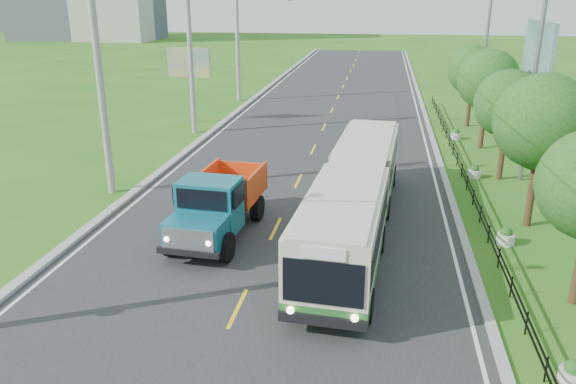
% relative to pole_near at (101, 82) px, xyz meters
% --- Properties ---
extents(ground, '(240.00, 240.00, 0.00)m').
position_rel_pole_near_xyz_m(ground, '(8.26, -9.00, -5.09)').
color(ground, '#276818').
rests_on(ground, ground).
extents(road, '(14.00, 120.00, 0.02)m').
position_rel_pole_near_xyz_m(road, '(8.26, 11.00, -5.08)').
color(road, '#28282B').
rests_on(road, ground).
extents(curb_left, '(0.40, 120.00, 0.15)m').
position_rel_pole_near_xyz_m(curb_left, '(1.06, 11.00, -5.02)').
color(curb_left, '#9E9E99').
rests_on(curb_left, ground).
extents(curb_right, '(0.30, 120.00, 0.10)m').
position_rel_pole_near_xyz_m(curb_right, '(15.41, 11.00, -5.04)').
color(curb_right, '#9E9E99').
rests_on(curb_right, ground).
extents(edge_line_left, '(0.12, 120.00, 0.00)m').
position_rel_pole_near_xyz_m(edge_line_left, '(1.61, 11.00, -5.07)').
color(edge_line_left, silver).
rests_on(edge_line_left, road).
extents(edge_line_right, '(0.12, 120.00, 0.00)m').
position_rel_pole_near_xyz_m(edge_line_right, '(14.91, 11.00, -5.07)').
color(edge_line_right, silver).
rests_on(edge_line_right, road).
extents(centre_dash, '(0.12, 2.20, 0.00)m').
position_rel_pole_near_xyz_m(centre_dash, '(8.26, -9.00, -5.07)').
color(centre_dash, yellow).
rests_on(centre_dash, road).
extents(railing_right, '(0.04, 40.00, 0.60)m').
position_rel_pole_near_xyz_m(railing_right, '(16.26, 5.00, -4.79)').
color(railing_right, black).
rests_on(railing_right, ground).
extents(pole_near, '(3.51, 0.32, 10.00)m').
position_rel_pole_near_xyz_m(pole_near, '(0.00, 0.00, 0.00)').
color(pole_near, gray).
rests_on(pole_near, ground).
extents(pole_mid, '(3.51, 0.32, 10.00)m').
position_rel_pole_near_xyz_m(pole_mid, '(0.00, 12.00, 0.00)').
color(pole_mid, gray).
rests_on(pole_mid, ground).
extents(pole_far, '(3.51, 0.32, 10.00)m').
position_rel_pole_near_xyz_m(pole_far, '(0.00, 24.00, 0.00)').
color(pole_far, gray).
rests_on(pole_far, ground).
extents(tree_third, '(3.60, 3.62, 6.00)m').
position_rel_pole_near_xyz_m(tree_third, '(18.12, -0.86, -1.11)').
color(tree_third, '#382314').
rests_on(tree_third, ground).
extents(tree_fourth, '(3.24, 3.31, 5.40)m').
position_rel_pole_near_xyz_m(tree_fourth, '(18.12, 5.14, -1.51)').
color(tree_fourth, '#382314').
rests_on(tree_fourth, ground).
extents(tree_fifth, '(3.48, 3.52, 5.80)m').
position_rel_pole_near_xyz_m(tree_fifth, '(18.12, 11.14, -1.24)').
color(tree_fifth, '#382314').
rests_on(tree_fifth, ground).
extents(tree_back, '(3.30, 3.36, 5.50)m').
position_rel_pole_near_xyz_m(tree_back, '(18.12, 17.14, -1.44)').
color(tree_back, '#382314').
rests_on(tree_back, ground).
extents(streetlight_mid, '(3.02, 0.20, 9.07)m').
position_rel_pole_near_xyz_m(streetlight_mid, '(18.90, 5.00, -0.19)').
color(streetlight_mid, slate).
rests_on(streetlight_mid, ground).
extents(streetlight_far, '(3.02, 0.20, 9.07)m').
position_rel_pole_near_xyz_m(streetlight_far, '(18.90, 19.00, -0.19)').
color(streetlight_far, slate).
rests_on(streetlight_far, ground).
extents(planter_front, '(0.64, 0.64, 0.67)m').
position_rel_pole_near_xyz_m(planter_front, '(16.86, -11.00, -4.81)').
color(planter_front, silver).
rests_on(planter_front, ground).
extents(planter_near, '(0.64, 0.64, 0.67)m').
position_rel_pole_near_xyz_m(planter_near, '(16.86, -3.00, -4.81)').
color(planter_near, silver).
rests_on(planter_near, ground).
extents(planter_mid, '(0.64, 0.64, 0.67)m').
position_rel_pole_near_xyz_m(planter_mid, '(16.86, 5.00, -4.81)').
color(planter_mid, silver).
rests_on(planter_mid, ground).
extents(planter_far, '(0.64, 0.64, 0.67)m').
position_rel_pole_near_xyz_m(planter_far, '(16.86, 13.00, -4.81)').
color(planter_far, silver).
rests_on(planter_far, ground).
extents(billboard_left, '(3.00, 0.20, 5.20)m').
position_rel_pole_near_xyz_m(billboard_left, '(-1.24, 15.00, -1.23)').
color(billboard_left, slate).
rests_on(billboard_left, ground).
extents(billboard_right, '(0.24, 6.00, 7.30)m').
position_rel_pole_near_xyz_m(billboard_right, '(20.56, 11.00, 0.25)').
color(billboard_right, slate).
rests_on(billboard_right, ground).
extents(bus, '(3.27, 14.70, 2.82)m').
position_rel_pole_near_xyz_m(bus, '(11.33, -2.99, -3.40)').
color(bus, '#29672B').
rests_on(bus, ground).
extents(dump_truck, '(2.65, 6.04, 2.48)m').
position_rel_pole_near_xyz_m(dump_truck, '(6.25, -3.95, -3.69)').
color(dump_truck, '#136375').
rests_on(dump_truck, ground).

